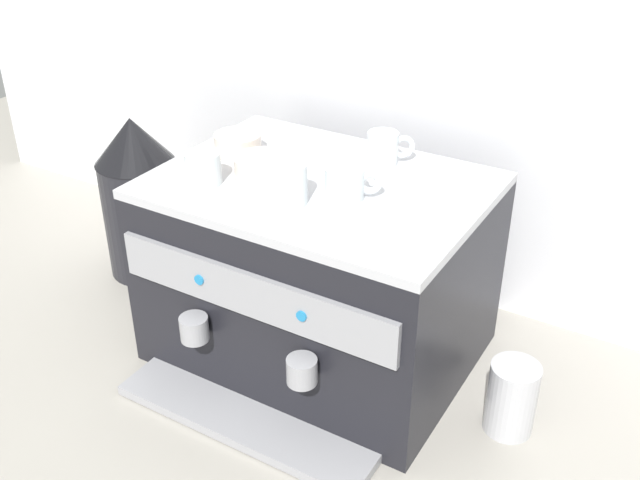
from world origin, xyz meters
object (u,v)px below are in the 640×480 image
ceramic_cup_1 (288,182)px  ceramic_cup_3 (347,183)px  espresso_machine (319,271)px  coffee_grinder (140,196)px  ceramic_cup_0 (203,167)px  ceramic_cup_2 (385,148)px  ceramic_bowl_1 (238,144)px  milk_pitcher (512,398)px  ceramic_bowl_0 (263,167)px

ceramic_cup_1 → ceramic_cup_3: size_ratio=0.96×
espresso_machine → coffee_grinder: size_ratio=1.55×
ceramic_cup_0 → ceramic_cup_2: (0.26, 0.26, 0.00)m
ceramic_bowl_1 → milk_pitcher: bearing=-5.2°
ceramic_cup_0 → ceramic_cup_2: size_ratio=1.03×
ceramic_cup_1 → ceramic_bowl_0: 0.12m
espresso_machine → coffee_grinder: coffee_grinder is taller
ceramic_cup_0 → ceramic_bowl_1: (-0.03, 0.15, -0.01)m
espresso_machine → milk_pitcher: (0.44, -0.02, -0.13)m
ceramic_cup_2 → ceramic_bowl_0: ceramic_cup_2 is taller
ceramic_cup_0 → ceramic_bowl_0: bearing=44.0°
ceramic_cup_1 → coffee_grinder: 0.62m
ceramic_bowl_1 → milk_pitcher: 0.75m
ceramic_cup_1 → ceramic_cup_2: size_ratio=1.12×
ceramic_cup_3 → coffee_grinder: bearing=171.8°
ceramic_cup_0 → milk_pitcher: size_ratio=0.60×
espresso_machine → milk_pitcher: 0.46m
ceramic_cup_2 → ceramic_cup_0: bearing=-135.1°
espresso_machine → ceramic_cup_3: 0.25m
espresso_machine → coffee_grinder: bearing=173.8°
ceramic_cup_0 → milk_pitcher: (0.63, 0.09, -0.36)m
ceramic_bowl_0 → espresso_machine: bearing=17.2°
ceramic_cup_0 → coffee_grinder: (-0.36, 0.17, -0.23)m
ceramic_bowl_0 → milk_pitcher: bearing=0.9°
ceramic_cup_1 → ceramic_bowl_0: size_ratio=0.87×
ceramic_cup_2 → coffee_grinder: size_ratio=0.21×
ceramic_bowl_0 → milk_pitcher: size_ratio=0.75×
ceramic_cup_0 → coffee_grinder: 0.46m
ceramic_cup_3 → milk_pitcher: (0.36, 0.01, -0.36)m
espresso_machine → ceramic_bowl_0: 0.25m
ceramic_cup_2 → ceramic_cup_3: 0.18m
milk_pitcher → ceramic_cup_0: bearing=-172.0°
ceramic_cup_3 → ceramic_bowl_0: size_ratio=0.90×
ceramic_cup_1 → ceramic_bowl_1: bearing=147.9°
milk_pitcher → ceramic_cup_3: bearing=-179.0°
ceramic_bowl_0 → milk_pitcher: ceramic_bowl_0 is taller
ceramic_cup_0 → ceramic_bowl_0: size_ratio=0.80×
ceramic_cup_3 → ceramic_bowl_1: ceramic_cup_3 is taller
ceramic_bowl_1 → coffee_grinder: ceramic_bowl_1 is taller
ceramic_cup_2 → ceramic_bowl_1: (-0.29, -0.11, -0.01)m
ceramic_cup_1 → coffee_grinder: bearing=163.7°
ceramic_cup_1 → ceramic_cup_3: (0.08, 0.07, -0.01)m
ceramic_cup_0 → ceramic_bowl_0: 0.12m
espresso_machine → ceramic_cup_3: ceramic_cup_3 is taller
espresso_machine → ceramic_bowl_1: size_ratio=6.43×
espresso_machine → ceramic_cup_0: (-0.19, -0.11, 0.24)m
coffee_grinder → ceramic_cup_0: bearing=-25.8°
ceramic_cup_3 → milk_pitcher: 0.51m
ceramic_bowl_1 → ceramic_bowl_0: bearing=-31.8°
ceramic_bowl_1 → milk_pitcher: size_ratio=0.67×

